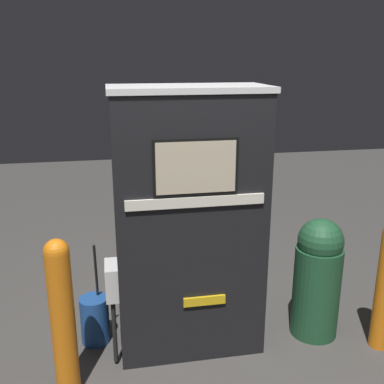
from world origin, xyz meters
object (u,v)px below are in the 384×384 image
at_px(gas_pump, 188,224).
at_px(trash_bin, 317,277).
at_px(squeegee_bucket, 95,319).
at_px(safety_bollard, 62,315).

relative_size(gas_pump, trash_bin, 2.02).
distance_m(gas_pump, trash_bin, 1.13).
bearing_deg(squeegee_bucket, gas_pump, -10.50).
bearing_deg(trash_bin, safety_bollard, -170.31).
bearing_deg(gas_pump, trash_bin, -3.96).
distance_m(gas_pump, squeegee_bucket, 1.08).
distance_m(safety_bollard, trash_bin, 1.94).
relative_size(gas_pump, squeegee_bucket, 2.34).
xyz_separation_m(safety_bollard, squeegee_bucket, (0.17, 0.53, -0.39)).
bearing_deg(squeegee_bucket, trash_bin, -6.69).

